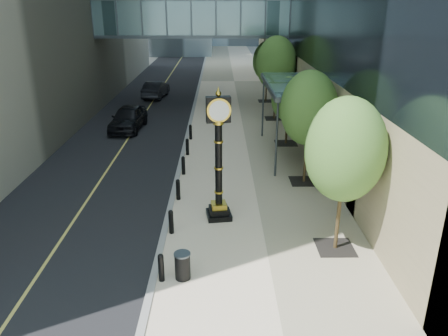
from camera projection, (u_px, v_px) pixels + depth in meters
The scene contains 13 objects.
ground at pixel (244, 300), 13.68m from camera, with size 320.00×320.00×0.00m, color gray.
road at pixel (166, 82), 50.97m from camera, with size 8.00×180.00×0.02m, color black.
sidewalk at pixel (234, 81), 51.04m from camera, with size 8.00×180.00×0.06m, color beige.
curb at pixel (200, 81), 51.00m from camera, with size 0.25×180.00×0.07m, color gray.
skywalk at pixel (193, 15), 37.05m from camera, with size 17.00×4.20×5.80m.
entrance_canopy at pixel (292, 86), 25.30m from camera, with size 3.00×8.00×4.38m.
bollard_row at pixel (181, 178), 21.88m from camera, with size 0.20×16.20×0.90m.
street_trees at pixel (289, 84), 27.29m from camera, with size 3.10×28.73×6.36m.
street_clock at pixel (219, 166), 17.99m from camera, with size 1.16×1.16×5.48m.
trash_bin at pixel (183, 266), 14.53m from camera, with size 0.52×0.52×0.90m, color black.
pedestrian at pixel (327, 174), 21.26m from camera, with size 0.61×0.40×1.68m, color #B5AFA6.
car_near at pixel (128, 118), 31.61m from camera, with size 2.03×5.04×1.72m, color black.
car_far at pixel (156, 89), 42.31m from camera, with size 1.66×4.77×1.57m, color black.
Camera 1 is at (-0.76, -11.29, 8.77)m, focal length 35.00 mm.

